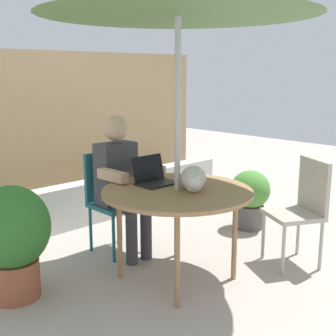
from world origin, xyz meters
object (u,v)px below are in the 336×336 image
Objects in this scene: patio_table at (177,196)px; person_seated at (121,178)px; potted_plant_near_fence at (12,236)px; chair_occupied at (111,193)px; chair_empty at (303,203)px; laptop at (152,176)px; potted_plant_by_chair at (250,196)px; cat at (194,179)px.

person_seated reaches higher than patio_table.
potted_plant_near_fence is (-1.05, 0.59, -0.20)m from patio_table.
chair_empty is at bearing -54.86° from chair_occupied.
laptop is at bearing 140.56° from chair_empty.
chair_occupied is 1.47× the size of potted_plant_by_chair.
cat reaches higher than patio_table.
chair_occupied is at bearing 90.00° from patio_table.
patio_table is at bearing -88.71° from laptop.
patio_table is 1.44m from potted_plant_by_chair.
chair_empty is 1.27m from laptop.
person_seated is (0.00, -0.16, 0.17)m from chair_occupied.
cat reaches higher than chair_empty.
chair_occupied is 0.62m from laptop.
chair_empty is 1.73× the size of cat.
chair_empty is 1.08× the size of potted_plant_near_fence.
patio_table is at bearing -90.00° from chair_occupied.
laptop is 0.59× the size of cat.
cat reaches higher than potted_plant_near_fence.
chair_empty is 0.94m from potted_plant_by_chair.
laptop is 0.37× the size of potted_plant_near_fence.
potted_plant_by_chair is at bearing 63.27° from chair_empty.
laptop reaches higher than chair_occupied.
chair_occupied is at bearing 89.37° from laptop.
cat is (0.09, -0.08, 0.13)m from patio_table.
cat is (0.10, -0.36, 0.02)m from laptop.
chair_occupied is 1.66m from chair_empty.
potted_plant_by_chair is (1.37, -0.54, -0.18)m from chair_occupied.
person_seated reaches higher than chair_occupied.
person_seated is at bearing 90.00° from patio_table.
chair_occupied is 2.92× the size of laptop.
person_seated is 1.49× the size of potted_plant_near_fence.
chair_occupied and chair_empty have the same top height.
person_seated is at bearing 164.46° from potted_plant_by_chair.
person_seated is 0.78m from cat.
chair_empty is 1.01m from cat.
laptop reaches higher than chair_empty.
person_seated reaches higher than potted_plant_near_fence.
cat is at bearing -83.25° from person_seated.
cat is at bearing -74.87° from laptop.
cat is 1.41m from potted_plant_by_chair.
cat is at bearing -84.39° from chair_occupied.
potted_plant_by_chair is (1.37, -0.38, -0.35)m from person_seated.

